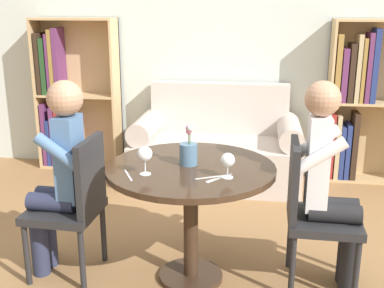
% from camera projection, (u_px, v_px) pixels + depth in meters
% --- Properties ---
extents(ground_plane, '(16.00, 16.00, 0.00)m').
position_uv_depth(ground_plane, '(191.00, 277.00, 3.04)').
color(ground_plane, olive).
extents(back_wall, '(5.20, 0.05, 2.70)m').
position_uv_depth(back_wall, '(222.00, 37.00, 4.74)').
color(back_wall, silver).
rests_on(back_wall, ground_plane).
extents(round_table, '(1.00, 1.00, 0.75)m').
position_uv_depth(round_table, '(191.00, 187.00, 2.87)').
color(round_table, '#382619').
rests_on(round_table, ground_plane).
extents(couch, '(1.57, 0.80, 0.92)m').
position_uv_depth(couch, '(217.00, 150.00, 4.62)').
color(couch, beige).
rests_on(couch, ground_plane).
extents(bookshelf_left, '(0.83, 0.28, 1.53)m').
position_uv_depth(bookshelf_left, '(68.00, 100.00, 4.97)').
color(bookshelf_left, tan).
rests_on(bookshelf_left, ground_plane).
extents(bookshelf_right, '(0.83, 0.28, 1.53)m').
position_uv_depth(bookshelf_right, '(360.00, 102.00, 4.57)').
color(bookshelf_right, tan).
rests_on(bookshelf_right, ground_plane).
extents(chair_left, '(0.44, 0.44, 0.90)m').
position_uv_depth(chair_left, '(74.00, 201.00, 2.96)').
color(chair_left, '#232326').
rests_on(chair_left, ground_plane).
extents(chair_right, '(0.43, 0.43, 0.90)m').
position_uv_depth(chair_right, '(312.00, 209.00, 2.85)').
color(chair_right, '#232326').
rests_on(chair_right, ground_plane).
extents(person_left, '(0.43, 0.35, 1.24)m').
position_uv_depth(person_left, '(59.00, 173.00, 2.93)').
color(person_left, '#282D47').
rests_on(person_left, ground_plane).
extents(person_right, '(0.42, 0.35, 1.26)m').
position_uv_depth(person_right, '(330.00, 182.00, 2.79)').
color(person_right, black).
rests_on(person_right, ground_plane).
extents(wine_glass_left, '(0.09, 0.09, 0.16)m').
position_uv_depth(wine_glass_left, '(145.00, 155.00, 2.66)').
color(wine_glass_left, white).
rests_on(wine_glass_left, round_table).
extents(wine_glass_right, '(0.08, 0.08, 0.14)m').
position_uv_depth(wine_glass_right, '(228.00, 161.00, 2.61)').
color(wine_glass_right, white).
rests_on(wine_glass_right, round_table).
extents(flower_vase, '(0.11, 0.11, 0.24)m').
position_uv_depth(flower_vase, '(189.00, 152.00, 2.83)').
color(flower_vase, slate).
rests_on(flower_vase, round_table).
extents(knife_left_setting, '(0.12, 0.16, 0.00)m').
position_uv_depth(knife_left_setting, '(219.00, 178.00, 2.63)').
color(knife_left_setting, silver).
rests_on(knife_left_setting, round_table).
extents(fork_left_setting, '(0.10, 0.17, 0.00)m').
position_uv_depth(fork_left_setting, '(128.00, 175.00, 2.68)').
color(fork_left_setting, silver).
rests_on(fork_left_setting, round_table).
extents(knife_right_setting, '(0.17, 0.10, 0.00)m').
position_uv_depth(knife_right_setting, '(211.00, 177.00, 2.64)').
color(knife_right_setting, silver).
rests_on(knife_right_setting, round_table).
extents(fork_right_setting, '(0.13, 0.15, 0.00)m').
position_uv_depth(fork_right_setting, '(219.00, 178.00, 2.63)').
color(fork_right_setting, silver).
rests_on(fork_right_setting, round_table).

